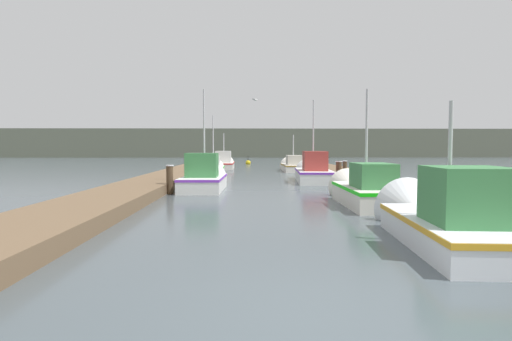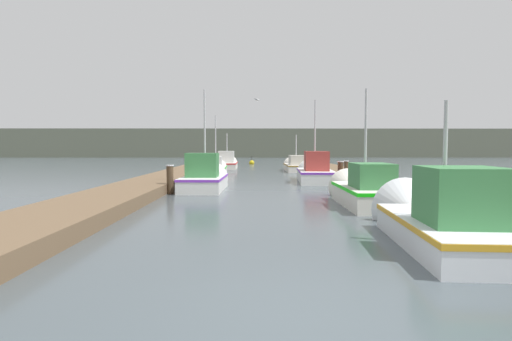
{
  "view_description": "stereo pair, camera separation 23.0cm",
  "coord_description": "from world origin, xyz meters",
  "px_view_note": "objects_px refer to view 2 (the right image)",
  "views": [
    {
      "loc": [
        -0.87,
        -4.23,
        1.89
      ],
      "look_at": [
        -0.51,
        11.85,
        0.94
      ],
      "focal_mm": 28.0,
      "sensor_mm": 36.0,
      "label": 1
    },
    {
      "loc": [
        -0.64,
        -4.23,
        1.89
      ],
      "look_at": [
        -0.51,
        11.85,
        0.94
      ],
      "focal_mm": 28.0,
      "sensor_mm": 36.0,
      "label": 2
    }
  ],
  "objects_px": {
    "fishing_boat_0": "(438,219)",
    "mooring_piling_1": "(346,172)",
    "mooring_piling_0": "(340,171)",
    "mooring_piling_2": "(195,168)",
    "mooring_piling_3": "(170,179)",
    "seagull_lead": "(258,100)",
    "fishing_boat_2": "(206,178)",
    "fishing_boat_4": "(216,168)",
    "fishing_boat_1": "(363,190)",
    "fishing_boat_5": "(296,166)",
    "fishing_boat_3": "(314,172)",
    "fishing_boat_6": "(227,163)",
    "channel_buoy": "(252,163)"
  },
  "relations": [
    {
      "from": "mooring_piling_1",
      "to": "mooring_piling_2",
      "type": "xyz_separation_m",
      "value": [
        -8.14,
        3.74,
        0.05
      ]
    },
    {
      "from": "fishing_boat_5",
      "to": "mooring_piling_3",
      "type": "distance_m",
      "value": 17.12
    },
    {
      "from": "mooring_piling_3",
      "to": "seagull_lead",
      "type": "distance_m",
      "value": 11.47
    },
    {
      "from": "fishing_boat_6",
      "to": "channel_buoy",
      "type": "height_order",
      "value": "fishing_boat_6"
    },
    {
      "from": "mooring_piling_0",
      "to": "channel_buoy",
      "type": "relative_size",
      "value": 1.05
    },
    {
      "from": "mooring_piling_0",
      "to": "seagull_lead",
      "type": "height_order",
      "value": "seagull_lead"
    },
    {
      "from": "mooring_piling_3",
      "to": "seagull_lead",
      "type": "bearing_deg",
      "value": 69.83
    },
    {
      "from": "mooring_piling_2",
      "to": "fishing_boat_4",
      "type": "bearing_deg",
      "value": 78.34
    },
    {
      "from": "mooring_piling_0",
      "to": "channel_buoy",
      "type": "height_order",
      "value": "mooring_piling_0"
    },
    {
      "from": "mooring_piling_2",
      "to": "seagull_lead",
      "type": "relative_size",
      "value": 2.61
    },
    {
      "from": "fishing_boat_0",
      "to": "fishing_boat_4",
      "type": "distance_m",
      "value": 20.98
    },
    {
      "from": "mooring_piling_3",
      "to": "channel_buoy",
      "type": "bearing_deg",
      "value": 83.33
    },
    {
      "from": "fishing_boat_4",
      "to": "mooring_piling_1",
      "type": "relative_size",
      "value": 4.37
    },
    {
      "from": "mooring_piling_1",
      "to": "fishing_boat_3",
      "type": "bearing_deg",
      "value": 121.0
    },
    {
      "from": "mooring_piling_0",
      "to": "mooring_piling_2",
      "type": "distance_m",
      "value": 8.49
    },
    {
      "from": "fishing_boat_0",
      "to": "fishing_boat_1",
      "type": "relative_size",
      "value": 1.03
    },
    {
      "from": "fishing_boat_0",
      "to": "fishing_boat_3",
      "type": "relative_size",
      "value": 0.86
    },
    {
      "from": "fishing_boat_3",
      "to": "mooring_piling_0",
      "type": "relative_size",
      "value": 5.14
    },
    {
      "from": "fishing_boat_6",
      "to": "mooring_piling_2",
      "type": "height_order",
      "value": "fishing_boat_6"
    },
    {
      "from": "fishing_boat_1",
      "to": "mooring_piling_3",
      "type": "relative_size",
      "value": 4.13
    },
    {
      "from": "fishing_boat_5",
      "to": "fishing_boat_6",
      "type": "height_order",
      "value": "fishing_boat_6"
    },
    {
      "from": "fishing_boat_0",
      "to": "mooring_piling_1",
      "type": "distance_m",
      "value": 12.08
    },
    {
      "from": "fishing_boat_1",
      "to": "mooring_piling_3",
      "type": "xyz_separation_m",
      "value": [
        -7.01,
        2.89,
        0.13
      ]
    },
    {
      "from": "fishing_boat_1",
      "to": "seagull_lead",
      "type": "distance_m",
      "value": 14.02
    },
    {
      "from": "fishing_boat_0",
      "to": "fishing_boat_1",
      "type": "xyz_separation_m",
      "value": [
        -0.06,
        5.29,
        0.01
      ]
    },
    {
      "from": "fishing_boat_2",
      "to": "mooring_piling_2",
      "type": "relative_size",
      "value": 3.79
    },
    {
      "from": "fishing_boat_2",
      "to": "seagull_lead",
      "type": "relative_size",
      "value": 9.88
    },
    {
      "from": "mooring_piling_2",
      "to": "seagull_lead",
      "type": "bearing_deg",
      "value": 32.0
    },
    {
      "from": "mooring_piling_1",
      "to": "fishing_boat_1",
      "type": "bearing_deg",
      "value": -98.66
    },
    {
      "from": "channel_buoy",
      "to": "mooring_piling_2",
      "type": "bearing_deg",
      "value": -99.45
    },
    {
      "from": "channel_buoy",
      "to": "mooring_piling_3",
      "type": "bearing_deg",
      "value": -96.67
    },
    {
      "from": "fishing_boat_3",
      "to": "mooring_piling_1",
      "type": "bearing_deg",
      "value": -55.05
    },
    {
      "from": "fishing_boat_2",
      "to": "fishing_boat_6",
      "type": "height_order",
      "value": "fishing_boat_2"
    },
    {
      "from": "fishing_boat_3",
      "to": "fishing_boat_4",
      "type": "height_order",
      "value": "fishing_boat_3"
    },
    {
      "from": "mooring_piling_2",
      "to": "channel_buoy",
      "type": "relative_size",
      "value": 1.22
    },
    {
      "from": "fishing_boat_0",
      "to": "seagull_lead",
      "type": "distance_m",
      "value": 18.99
    },
    {
      "from": "fishing_boat_2",
      "to": "fishing_boat_5",
      "type": "distance_m",
      "value": 15.02
    },
    {
      "from": "mooring_piling_3",
      "to": "mooring_piling_2",
      "type": "bearing_deg",
      "value": 90.78
    },
    {
      "from": "fishing_boat_0",
      "to": "fishing_boat_5",
      "type": "relative_size",
      "value": 0.87
    },
    {
      "from": "fishing_boat_2",
      "to": "fishing_boat_4",
      "type": "height_order",
      "value": "fishing_boat_2"
    },
    {
      "from": "fishing_boat_1",
      "to": "mooring_piling_3",
      "type": "height_order",
      "value": "fishing_boat_1"
    },
    {
      "from": "fishing_boat_4",
      "to": "mooring_piling_0",
      "type": "distance_m",
      "value": 9.68
    },
    {
      "from": "fishing_boat_0",
      "to": "fishing_boat_1",
      "type": "height_order",
      "value": "fishing_boat_1"
    },
    {
      "from": "fishing_boat_4",
      "to": "channel_buoy",
      "type": "bearing_deg",
      "value": 79.38
    },
    {
      "from": "mooring_piling_2",
      "to": "fishing_boat_0",
      "type": "bearing_deg",
      "value": -65.56
    },
    {
      "from": "fishing_boat_4",
      "to": "mooring_piling_0",
      "type": "height_order",
      "value": "fishing_boat_4"
    },
    {
      "from": "fishing_boat_1",
      "to": "seagull_lead",
      "type": "relative_size",
      "value": 9.67
    },
    {
      "from": "mooring_piling_3",
      "to": "mooring_piling_1",
      "type": "bearing_deg",
      "value": 25.67
    },
    {
      "from": "fishing_boat_3",
      "to": "mooring_piling_1",
      "type": "height_order",
      "value": "fishing_boat_3"
    },
    {
      "from": "seagull_lead",
      "to": "fishing_boat_4",
      "type": "bearing_deg",
      "value": -83.19
    }
  ]
}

